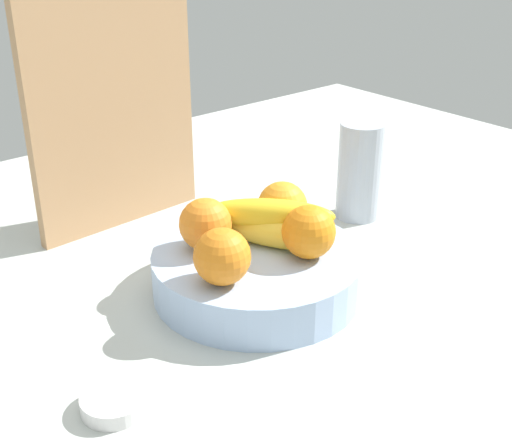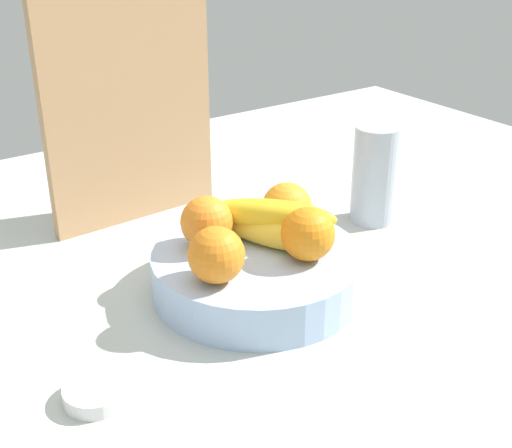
% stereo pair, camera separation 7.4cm
% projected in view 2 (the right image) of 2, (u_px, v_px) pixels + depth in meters
% --- Properties ---
extents(ground_plane, '(1.80, 1.40, 0.03)m').
position_uv_depth(ground_plane, '(248.00, 304.00, 0.91)').
color(ground_plane, '#B1B7B2').
extents(fruit_bowl, '(0.28, 0.28, 0.06)m').
position_uv_depth(fruit_bowl, '(256.00, 271.00, 0.90)').
color(fruit_bowl, '#A7C0E5').
rests_on(fruit_bowl, ground_plane).
extents(orange_front_left, '(0.07, 0.07, 0.07)m').
position_uv_depth(orange_front_left, '(216.00, 255.00, 0.81)').
color(orange_front_left, orange).
rests_on(orange_front_left, fruit_bowl).
extents(orange_front_right, '(0.07, 0.07, 0.07)m').
position_uv_depth(orange_front_right, '(308.00, 234.00, 0.86)').
color(orange_front_right, orange).
rests_on(orange_front_right, fruit_bowl).
extents(orange_center, '(0.07, 0.07, 0.07)m').
position_uv_depth(orange_center, '(287.00, 208.00, 0.93)').
color(orange_center, orange).
rests_on(orange_center, fruit_bowl).
extents(orange_back_left, '(0.07, 0.07, 0.07)m').
position_uv_depth(orange_back_left, '(207.00, 222.00, 0.89)').
color(orange_back_left, orange).
rests_on(orange_back_left, fruit_bowl).
extents(banana_bunch, '(0.14, 0.17, 0.06)m').
position_uv_depth(banana_bunch, '(269.00, 223.00, 0.90)').
color(banana_bunch, yellow).
rests_on(banana_bunch, fruit_bowl).
extents(cutting_board, '(0.28, 0.03, 0.36)m').
position_uv_depth(cutting_board, '(130.00, 109.00, 1.05)').
color(cutting_board, tan).
rests_on(cutting_board, ground_plane).
extents(thermos_tumbler, '(0.07, 0.07, 0.16)m').
position_uv_depth(thermos_tumbler, '(375.00, 175.00, 1.08)').
color(thermos_tumbler, '#B0B9C6').
rests_on(thermos_tumbler, ground_plane).
extents(jar_lid, '(0.07, 0.07, 0.02)m').
position_uv_depth(jar_lid, '(96.00, 393.00, 0.71)').
color(jar_lid, white).
rests_on(jar_lid, ground_plane).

